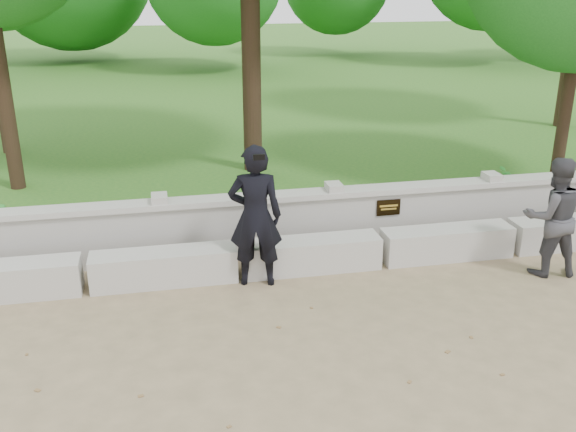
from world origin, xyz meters
name	(u,v)px	position (x,y,z in m)	size (l,w,h in m)	color
ground	(435,331)	(0.00, 0.00, 0.00)	(80.00, 80.00, 0.00)	#95805B
lawn	(251,101)	(0.00, 14.00, 0.12)	(40.00, 22.00, 0.25)	#295E1F
concrete_bench	(381,249)	(0.00, 1.90, 0.22)	(11.90, 0.45, 0.45)	#AEABA4
parapet_wall	(366,216)	(0.00, 2.60, 0.46)	(12.50, 0.35, 0.90)	#A3A19A
man_main	(255,216)	(-1.81, 1.65, 0.94)	(0.75, 0.68, 1.89)	black
visitor_left	(552,217)	(2.11, 1.15, 0.82)	(0.88, 0.73, 1.64)	#3B3B40
shrub_a	(1,220)	(-5.25, 3.30, 0.53)	(0.30, 0.20, 0.57)	green
shrub_b	(255,200)	(-1.55, 3.30, 0.58)	(0.36, 0.29, 0.65)	green
shrub_c	(512,185)	(2.79, 3.30, 0.54)	(0.53, 0.46, 0.59)	green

